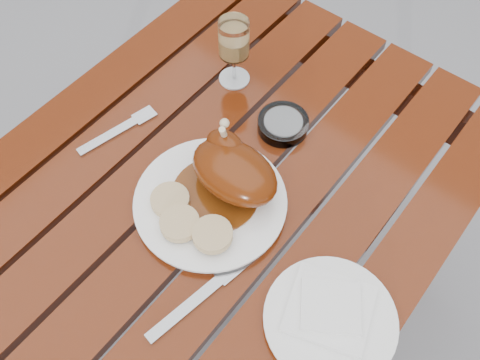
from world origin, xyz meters
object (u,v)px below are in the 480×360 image
at_px(side_plate, 330,320).
at_px(ashtray, 283,124).
at_px(dinner_plate, 210,203).
at_px(table, 203,288).
at_px(wine_glass, 234,52).

bearing_deg(side_plate, ashtray, 137.08).
bearing_deg(dinner_plate, side_plate, -9.00).
xyz_separation_m(side_plate, ashtray, (-0.29, 0.27, 0.00)).
bearing_deg(table, dinner_plate, 60.95).
relative_size(dinner_plate, side_plate, 1.29).
xyz_separation_m(table, side_plate, (0.30, -0.01, 0.38)).
distance_m(table, wine_glass, 0.56).
xyz_separation_m(table, wine_glass, (-0.14, 0.30, 0.45)).
relative_size(table, ashtray, 11.97).
distance_m(side_plate, ashtray, 0.39).
relative_size(wine_glass, side_plate, 0.72).
bearing_deg(dinner_plate, table, -119.05).
relative_size(dinner_plate, ashtray, 2.74).
xyz_separation_m(table, ashtray, (0.02, 0.26, 0.39)).
bearing_deg(dinner_plate, ashtray, 90.50).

